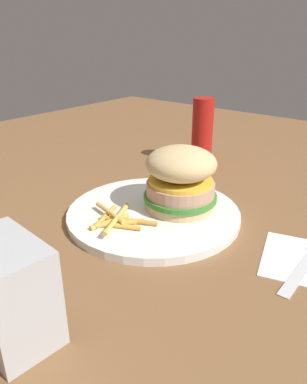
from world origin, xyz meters
The scene contains 6 objects.
ground_plane centered at (0.00, 0.00, 0.00)m, with size 1.60×1.60×0.00m, color brown.
plate centered at (0.02, -0.02, 0.01)m, with size 0.26×0.26×0.01m, color white.
sandwich centered at (-0.02, 0.01, 0.06)m, with size 0.11×0.11×0.10m.
fries_pile centered at (0.08, -0.03, 0.02)m, with size 0.10×0.11×0.01m.
napkin_dispenser centered at (0.29, 0.03, 0.05)m, with size 0.09×0.06×0.10m, color #B7BABF.
ketchup_bottle centered at (-0.24, -0.10, 0.07)m, with size 0.04×0.04×0.14m, color #B21914.
Camera 1 is at (0.41, 0.30, 0.27)m, focal length 34.30 mm.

